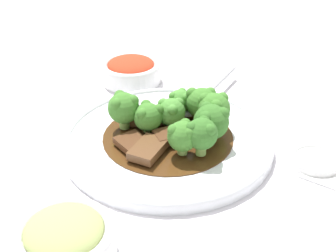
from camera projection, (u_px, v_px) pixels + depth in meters
The scene contains 19 objects.
ground_plane at pixel (168, 145), 0.71m from camera, with size 4.00×4.00×0.00m, color silver.
main_plate at pixel (168, 139), 0.71m from camera, with size 0.32×0.32×0.02m.
beef_strip_0 at pixel (132, 143), 0.68m from camera, with size 0.05×0.05×0.01m.
beef_strip_1 at pixel (179, 133), 0.69m from camera, with size 0.08×0.06×0.01m.
beef_strip_2 at pixel (148, 149), 0.66m from camera, with size 0.07×0.05×0.01m.
beef_strip_3 at pixel (149, 117), 0.74m from camera, with size 0.08×0.08×0.01m.
broccoli_floret_0 at pixel (211, 121), 0.67m from camera, with size 0.05×0.05×0.06m.
broccoli_floret_1 at pixel (202, 103), 0.72m from camera, with size 0.05×0.05×0.05m.
broccoli_floret_2 at pixel (183, 136), 0.65m from camera, with size 0.04×0.04×0.05m.
broccoli_floret_3 at pixel (124, 107), 0.70m from camera, with size 0.05×0.05×0.06m.
broccoli_floret_4 at pixel (214, 108), 0.70m from camera, with size 0.05×0.05×0.06m.
broccoli_floret_5 at pixel (180, 100), 0.74m from camera, with size 0.04×0.04×0.04m.
broccoli_floret_6 at pixel (148, 116), 0.70m from camera, with size 0.04×0.04×0.05m.
broccoli_floret_7 at pixel (171, 112), 0.71m from camera, with size 0.04×0.04×0.05m.
broccoli_floret_8 at pixel (202, 133), 0.64m from camera, with size 0.05×0.05×0.06m.
serving_spoon at pixel (197, 103), 0.77m from camera, with size 0.22×0.05×0.01m.
side_bowl_kimchi at pixel (131, 70), 0.89m from camera, with size 0.11×0.11×0.05m.
side_bowl_appetizer at pixel (65, 239), 0.51m from camera, with size 0.11×0.11×0.05m.
sauce_dish at pixel (316, 160), 0.67m from camera, with size 0.07×0.07×0.01m.
Camera 1 is at (0.48, 0.35, 0.40)m, focal length 50.00 mm.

